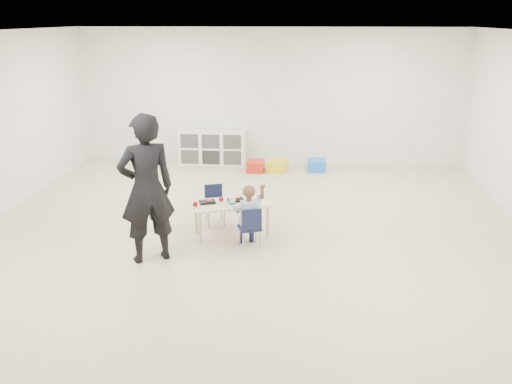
# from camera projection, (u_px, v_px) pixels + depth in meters

# --- Properties ---
(room) EXTENTS (9.00, 9.02, 2.80)m
(room) POSITION_uv_depth(u_px,v_px,m) (246.00, 146.00, 7.00)
(room) COLOR beige
(room) RESTS_ON ground
(table) EXTENTS (1.19, 0.87, 0.49)m
(table) POSITION_uv_depth(u_px,v_px,m) (231.00, 219.00, 7.71)
(table) COLOR #F9EEC7
(table) RESTS_ON ground
(chair_near) EXTENTS (0.36, 0.35, 0.59)m
(chair_near) POSITION_uv_depth(u_px,v_px,m) (250.00, 227.00, 7.28)
(chair_near) COLOR black
(chair_near) RESTS_ON ground
(chair_far) EXTENTS (0.36, 0.35, 0.59)m
(chair_far) POSITION_uv_depth(u_px,v_px,m) (215.00, 205.00, 8.11)
(chair_far) COLOR black
(chair_far) RESTS_ON ground
(child) EXTENTS (0.50, 0.50, 0.93)m
(child) POSITION_uv_depth(u_px,v_px,m) (249.00, 215.00, 7.23)
(child) COLOR #AABEE6
(child) RESTS_ON chair_near
(lunch_tray_near) EXTENTS (0.26, 0.22, 0.03)m
(lunch_tray_near) POSITION_uv_depth(u_px,v_px,m) (236.00, 200.00, 7.70)
(lunch_tray_near) COLOR black
(lunch_tray_near) RESTS_ON table
(lunch_tray_far) EXTENTS (0.26, 0.22, 0.03)m
(lunch_tray_far) POSITION_uv_depth(u_px,v_px,m) (207.00, 202.00, 7.61)
(lunch_tray_far) COLOR black
(lunch_tray_far) RESTS_ON table
(milk_carton) EXTENTS (0.09, 0.09, 0.10)m
(milk_carton) POSITION_uv_depth(u_px,v_px,m) (232.00, 201.00, 7.54)
(milk_carton) COLOR white
(milk_carton) RESTS_ON table
(bread_roll) EXTENTS (0.09, 0.09, 0.07)m
(bread_roll) POSITION_uv_depth(u_px,v_px,m) (251.00, 202.00, 7.57)
(bread_roll) COLOR tan
(bread_roll) RESTS_ON table
(apple_near) EXTENTS (0.07, 0.07, 0.07)m
(apple_near) POSITION_uv_depth(u_px,v_px,m) (221.00, 199.00, 7.67)
(apple_near) COLOR maroon
(apple_near) RESTS_ON table
(apple_far) EXTENTS (0.07, 0.07, 0.07)m
(apple_far) POSITION_uv_depth(u_px,v_px,m) (195.00, 204.00, 7.47)
(apple_far) COLOR maroon
(apple_far) RESTS_ON table
(cubby_shelf) EXTENTS (1.40, 0.40, 0.70)m
(cubby_shelf) POSITION_uv_depth(u_px,v_px,m) (212.00, 147.00, 11.48)
(cubby_shelf) COLOR white
(cubby_shelf) RESTS_ON ground
(adult) EXTENTS (0.83, 0.74, 1.91)m
(adult) POSITION_uv_depth(u_px,v_px,m) (147.00, 189.00, 6.72)
(adult) COLOR black
(adult) RESTS_ON ground
(bin_red) EXTENTS (0.34, 0.44, 0.21)m
(bin_red) POSITION_uv_depth(u_px,v_px,m) (256.00, 166.00, 10.98)
(bin_red) COLOR red
(bin_red) RESTS_ON ground
(bin_yellow) EXTENTS (0.43, 0.51, 0.22)m
(bin_yellow) POSITION_uv_depth(u_px,v_px,m) (278.00, 166.00, 10.97)
(bin_yellow) COLOR yellow
(bin_yellow) RESTS_ON ground
(bin_blue) EXTENTS (0.37, 0.46, 0.22)m
(bin_blue) POSITION_uv_depth(u_px,v_px,m) (316.00, 165.00, 11.02)
(bin_blue) COLOR blue
(bin_blue) RESTS_ON ground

